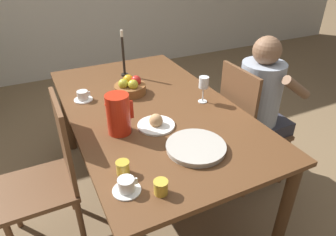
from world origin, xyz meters
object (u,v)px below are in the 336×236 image
object	(u,v)px
chair_opposite	(50,175)
serving_tray	(196,147)
bread_plate	(156,123)
fruit_bowl	(130,87)
teacup_near_person	(126,186)
candlestick_tall	(124,58)
red_pitcher	(118,114)
wine_glass_water	(204,84)
jam_jar_amber	(123,167)
jam_jar_red	(161,187)
teacup_across	(83,96)
person_seated	(262,102)
chair_person_side	(247,126)

from	to	relation	value
chair_opposite	serving_tray	bearing A→B (deg)	-121.51
bread_plate	fruit_bowl	size ratio (longest dim) A/B	0.99
teacup_near_person	fruit_bowl	world-z (taller)	fruit_bowl
fruit_bowl	candlestick_tall	xyz separation A→B (m)	(0.07, 0.33, 0.10)
red_pitcher	teacup_near_person	size ratio (longest dim) A/B	1.85
wine_glass_water	fruit_bowl	world-z (taller)	wine_glass_water
teacup_near_person	fruit_bowl	xyz separation A→B (m)	(0.35, 0.92, 0.02)
jam_jar_amber	candlestick_tall	distance (m)	1.21
chair_opposite	teacup_near_person	size ratio (longest dim) A/B	7.67
serving_tray	bread_plate	bearing A→B (deg)	107.08
jam_jar_amber	fruit_bowl	world-z (taller)	fruit_bowl
jam_jar_red	fruit_bowl	distance (m)	1.02
chair_opposite	jam_jar_red	size ratio (longest dim) A/B	14.60
wine_glass_water	bread_plate	world-z (taller)	wine_glass_water
bread_plate	jam_jar_red	bearing A→B (deg)	-111.84
candlestick_tall	wine_glass_water	bearing A→B (deg)	-64.19
red_pitcher	bread_plate	distance (m)	0.24
teacup_across	chair_opposite	bearing A→B (deg)	-129.52
person_seated	serving_tray	size ratio (longest dim) A/B	3.71
wine_glass_water	jam_jar_red	bearing A→B (deg)	-133.21
chair_person_side	person_seated	distance (m)	0.21
jam_jar_red	red_pitcher	bearing A→B (deg)	90.85
person_seated	bread_plate	distance (m)	0.87
bread_plate	serving_tray	bearing A→B (deg)	-72.92
red_pitcher	bread_plate	xyz separation A→B (m)	(0.21, -0.03, -0.10)
person_seated	red_pitcher	world-z (taller)	person_seated
serving_tray	jam_jar_red	size ratio (longest dim) A/B	4.75
candlestick_tall	jam_jar_red	bearing A→B (deg)	-102.34
teacup_across	red_pitcher	bearing A→B (deg)	-78.44
fruit_bowl	candlestick_tall	distance (m)	0.35
chair_person_side	bread_plate	distance (m)	0.82
teacup_near_person	teacup_across	size ratio (longest dim) A/B	1.00
chair_person_side	jam_jar_red	distance (m)	1.17
wine_glass_water	chair_person_side	bearing A→B (deg)	-12.82
red_pitcher	candlestick_tall	distance (m)	0.84
person_seated	teacup_across	distance (m)	1.27
jam_jar_amber	candlestick_tall	xyz separation A→B (m)	(0.40, 1.14, 0.11)
chair_person_side	fruit_bowl	world-z (taller)	chair_person_side
chair_person_side	chair_opposite	size ratio (longest dim) A/B	1.00
candlestick_tall	bread_plate	bearing A→B (deg)	-96.04
jam_jar_red	candlestick_tall	xyz separation A→B (m)	(0.29, 1.33, 0.11)
teacup_near_person	serving_tray	xyz separation A→B (m)	(0.43, 0.13, -0.01)
red_pitcher	chair_person_side	bearing A→B (deg)	1.95
chair_opposite	teacup_near_person	xyz separation A→B (m)	(0.30, -0.58, 0.28)
teacup_across	jam_jar_amber	xyz separation A→B (m)	(0.00, -0.84, 0.01)
chair_person_side	teacup_near_person	xyz separation A→B (m)	(-1.10, -0.50, 0.28)
person_seated	wine_glass_water	distance (m)	0.50
chair_opposite	person_seated	size ratio (longest dim) A/B	0.83
chair_person_side	jam_jar_red	world-z (taller)	chair_person_side
person_seated	wine_glass_water	world-z (taller)	person_seated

